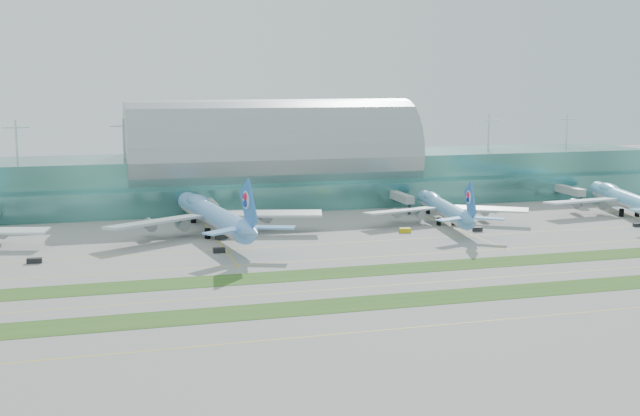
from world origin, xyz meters
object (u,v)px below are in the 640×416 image
object	(u,v)px
airliner_b	(213,214)
airliner_d	(626,198)
airliner_c	(443,207)
terminal	(272,169)

from	to	relation	value
airliner_b	airliner_d	bearing A→B (deg)	-8.49
airliner_d	airliner_b	bearing A→B (deg)	-165.70
airliner_d	airliner_c	bearing A→B (deg)	-166.47
terminal	airliner_d	world-z (taller)	terminal
airliner_b	airliner_d	distance (m)	157.67
airliner_c	airliner_d	world-z (taller)	airliner_d
airliner_b	airliner_c	size ratio (longest dim) A/B	1.22
terminal	airliner_b	world-z (taller)	terminal
airliner_b	airliner_c	xyz separation A→B (m)	(82.91, 0.26, -1.28)
airliner_b	terminal	bearing A→B (deg)	54.22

